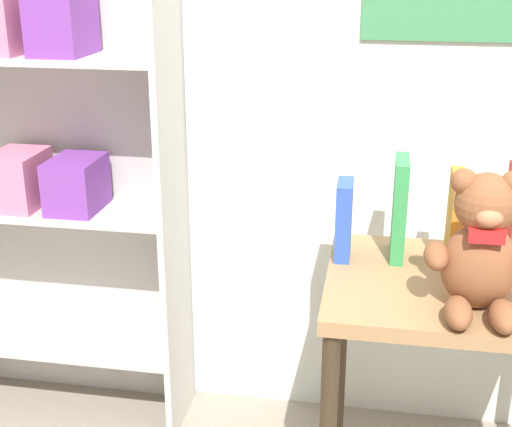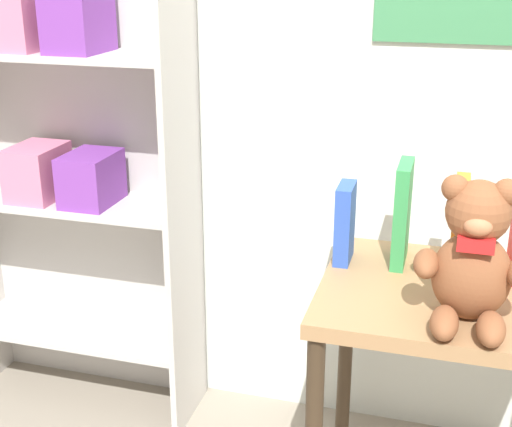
{
  "view_description": "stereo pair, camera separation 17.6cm",
  "coord_description": "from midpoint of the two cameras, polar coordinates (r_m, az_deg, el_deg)",
  "views": [
    {
      "loc": [
        0.08,
        -0.62,
        1.37
      ],
      "look_at": [
        -0.2,
        1.01,
        0.76
      ],
      "focal_mm": 50.0,
      "sensor_mm": 36.0,
      "label": 1
    },
    {
      "loc": [
        0.26,
        -0.58,
        1.37
      ],
      "look_at": [
        -0.2,
        1.01,
        0.76
      ],
      "focal_mm": 50.0,
      "sensor_mm": 36.0,
      "label": 2
    }
  ],
  "objects": [
    {
      "name": "book_standing_orange",
      "position": [
        1.78,
        12.99,
        -0.48
      ],
      "size": [
        0.03,
        0.13,
        0.23
      ],
      "primitive_type": "cube",
      "rotation": [
        0.0,
        0.0,
        -0.0
      ],
      "color": "orange",
      "rests_on": "display_table"
    },
    {
      "name": "teddy_bear",
      "position": [
        1.54,
        14.55,
        -2.79
      ],
      "size": [
        0.24,
        0.22,
        0.31
      ],
      "color": "brown",
      "rests_on": "display_table"
    },
    {
      "name": "display_table",
      "position": [
        1.77,
        12.56,
        -8.32
      ],
      "size": [
        0.6,
        0.51,
        0.65
      ],
      "color": "#9E754C",
      "rests_on": "ground_plane"
    },
    {
      "name": "book_standing_blue",
      "position": [
        1.78,
        4.24,
        -0.56
      ],
      "size": [
        0.04,
        0.11,
        0.2
      ],
      "primitive_type": "cube",
      "rotation": [
        0.0,
        0.0,
        0.01
      ],
      "color": "#2D51B7",
      "rests_on": "display_table"
    },
    {
      "name": "wall_back",
      "position": [
        1.98,
        5.31,
        16.55
      ],
      "size": [
        4.8,
        0.07,
        2.5
      ],
      "color": "silver",
      "rests_on": "ground_plane"
    },
    {
      "name": "bookshelf_side",
      "position": [
        2.17,
        -18.07,
        2.93
      ],
      "size": [
        0.74,
        0.26,
        1.35
      ],
      "color": "#BCB7B2",
      "rests_on": "ground_plane"
    },
    {
      "name": "book_standing_green",
      "position": [
        1.79,
        8.67,
        0.36
      ],
      "size": [
        0.03,
        0.14,
        0.26
      ],
      "primitive_type": "cube",
      "rotation": [
        0.0,
        0.0,
        0.0
      ],
      "color": "#33934C",
      "rests_on": "display_table"
    }
  ]
}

